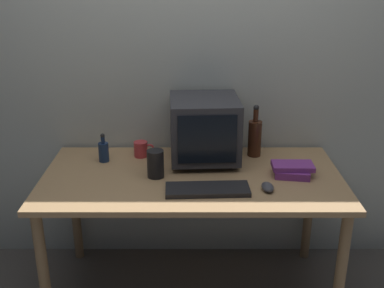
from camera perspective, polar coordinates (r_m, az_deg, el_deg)
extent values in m
cube|color=beige|center=(2.85, -0.02, 9.36)|extent=(4.00, 0.08, 2.50)
cube|color=tan|center=(2.57, 0.00, -4.05)|extent=(1.61, 0.81, 0.03)
cylinder|color=olive|center=(2.58, -17.38, -14.77)|extent=(0.06, 0.06, 0.72)
cylinder|color=olive|center=(2.58, 17.39, -14.73)|extent=(0.06, 0.06, 0.72)
cylinder|color=olive|center=(3.14, -13.88, -7.47)|extent=(0.06, 0.06, 0.72)
cylinder|color=olive|center=(3.14, 13.85, -7.45)|extent=(0.06, 0.06, 0.72)
cube|color=#333338|center=(2.75, 1.45, -1.66)|extent=(0.29, 0.26, 0.03)
cube|color=#333338|center=(2.68, 1.48, 1.98)|extent=(0.40, 0.40, 0.34)
cube|color=black|center=(2.50, 1.85, 0.51)|extent=(0.31, 0.03, 0.27)
cube|color=black|center=(2.39, 1.88, -5.47)|extent=(0.43, 0.17, 0.02)
ellipsoid|color=#3F3F47|center=(2.43, 9.07, -5.12)|extent=(0.07, 0.10, 0.04)
cylinder|color=#472314|center=(2.80, 7.52, 0.65)|extent=(0.08, 0.08, 0.21)
cylinder|color=#472314|center=(2.76, 7.66, 3.42)|extent=(0.03, 0.03, 0.07)
sphere|color=#262626|center=(2.74, 7.71, 4.35)|extent=(0.03, 0.03, 0.03)
cylinder|color=navy|center=(2.76, -10.57, -0.98)|extent=(0.06, 0.06, 0.11)
cylinder|color=navy|center=(2.74, -10.67, 0.47)|extent=(0.02, 0.02, 0.04)
sphere|color=#262626|center=(2.73, -10.71, 1.00)|extent=(0.02, 0.02, 0.02)
cube|color=#843893|center=(2.62, 11.91, -3.25)|extent=(0.20, 0.18, 0.04)
cube|color=#843893|center=(2.60, 11.98, -2.56)|extent=(0.22, 0.12, 0.03)
cylinder|color=#CC383D|center=(2.80, -6.19, -0.62)|extent=(0.08, 0.08, 0.09)
torus|color=#CC383D|center=(2.80, -5.13, -0.53)|extent=(0.06, 0.01, 0.06)
cylinder|color=black|center=(2.53, -4.41, -2.37)|extent=(0.09, 0.09, 0.15)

